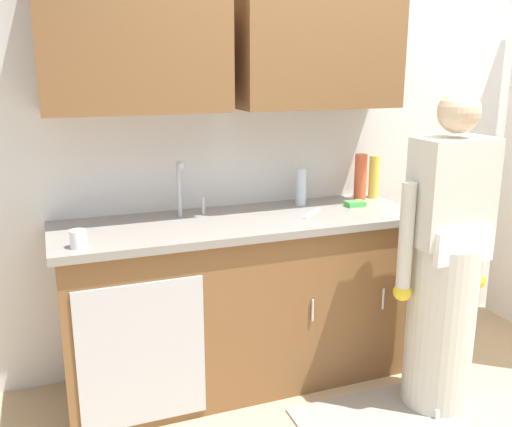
# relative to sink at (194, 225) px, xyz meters

# --- Properties ---
(ground_plane) EXTENTS (9.00, 9.00, 0.00)m
(ground_plane) POSITION_rel_sink_xyz_m (0.81, -0.71, -0.93)
(ground_plane) COLOR tan
(kitchen_wall_with_uppers) EXTENTS (4.80, 0.44, 2.70)m
(kitchen_wall_with_uppers) POSITION_rel_sink_xyz_m (0.67, 0.29, 0.55)
(kitchen_wall_with_uppers) COLOR silver
(kitchen_wall_with_uppers) RESTS_ON ground
(counter_cabinet) EXTENTS (1.90, 0.62, 0.90)m
(counter_cabinet) POSITION_rel_sink_xyz_m (0.25, -0.01, -0.48)
(counter_cabinet) COLOR brown
(counter_cabinet) RESTS_ON ground
(countertop) EXTENTS (1.96, 0.66, 0.04)m
(countertop) POSITION_rel_sink_xyz_m (0.26, -0.01, -0.01)
(countertop) COLOR gray
(countertop) RESTS_ON counter_cabinet
(sink) EXTENTS (0.50, 0.36, 0.35)m
(sink) POSITION_rel_sink_xyz_m (0.00, 0.00, 0.00)
(sink) COLOR #B7BABF
(sink) RESTS_ON counter_cabinet
(person_at_sink) EXTENTS (0.55, 0.34, 1.62)m
(person_at_sink) POSITION_rel_sink_xyz_m (1.12, -0.61, -0.23)
(person_at_sink) COLOR white
(person_at_sink) RESTS_ON ground
(floor_mat) EXTENTS (0.80, 0.50, 0.01)m
(floor_mat) POSITION_rel_sink_xyz_m (0.75, -0.66, -0.92)
(floor_mat) COLOR gray
(floor_mat) RESTS_ON ground
(bottle_dish_liquid) EXTENTS (0.06, 0.06, 0.26)m
(bottle_dish_liquid) POSITION_rel_sink_xyz_m (1.18, 0.17, 0.14)
(bottle_dish_liquid) COLOR #D8D14C
(bottle_dish_liquid) RESTS_ON countertop
(bottle_cleaner_spray) EXTENTS (0.06, 0.06, 0.22)m
(bottle_cleaner_spray) POSITION_rel_sink_xyz_m (0.68, 0.15, 0.12)
(bottle_cleaner_spray) COLOR silver
(bottle_cleaner_spray) RESTS_ON countertop
(bottle_water_short) EXTENTS (0.07, 0.07, 0.28)m
(bottle_water_short) POSITION_rel_sink_xyz_m (1.08, 0.16, 0.15)
(bottle_water_short) COLOR #E05933
(bottle_water_short) RESTS_ON countertop
(cup_by_sink) EXTENTS (0.08, 0.08, 0.08)m
(cup_by_sink) POSITION_rel_sink_xyz_m (-0.59, -0.23, 0.06)
(cup_by_sink) COLOR white
(cup_by_sink) RESTS_ON countertop
(knife_on_counter) EXTENTS (0.19, 0.19, 0.01)m
(knife_on_counter) POSITION_rel_sink_xyz_m (0.65, -0.05, 0.02)
(knife_on_counter) COLOR silver
(knife_on_counter) RESTS_ON countertop
(sponge) EXTENTS (0.11, 0.07, 0.03)m
(sponge) POSITION_rel_sink_xyz_m (0.96, 0.01, 0.03)
(sponge) COLOR #4CBF4C
(sponge) RESTS_ON countertop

